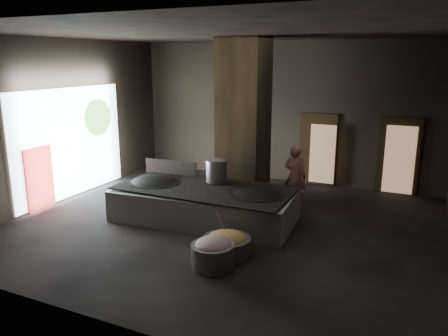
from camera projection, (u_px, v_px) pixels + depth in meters
The scene contains 27 objects.
floor at pixel (224, 226), 10.71m from camera, with size 10.00×9.00×0.10m, color black.
ceiling at pixel (224, 30), 9.60m from camera, with size 10.00×9.00×0.10m, color black.
back_wall at pixel (283, 112), 14.16m from camera, with size 10.00×0.10×4.50m, color black.
front_wall at pixel (89, 181), 6.15m from camera, with size 10.00×0.10×4.50m, color black.
left_wall at pixel (61, 121), 12.22m from camera, with size 0.10×9.00×4.50m, color black.
pillar at pixel (244, 122), 11.95m from camera, with size 1.20×1.20×4.50m, color black.
hearth_platform at pixel (205, 204), 10.94m from camera, with size 4.43×2.12×0.77m, color silver.
platform_cap at pixel (205, 188), 10.84m from camera, with size 4.33×2.08×0.03m, color black.
wok_left at pixel (155, 184), 11.40m from camera, with size 1.40×1.40×0.39m, color black.
wok_left_rim at pixel (155, 182), 11.38m from camera, with size 1.42×1.42×0.05m, color black.
wok_right at pixel (256, 197), 10.34m from camera, with size 1.30×1.30×0.37m, color black.
wok_right_rim at pixel (256, 194), 10.33m from camera, with size 1.33×1.33×0.05m, color black.
stock_pot at pixel (216, 171), 11.22m from camera, with size 0.54×0.54×0.58m, color #ACAEB4.
splash_guard at pixel (171, 167), 12.04m from camera, with size 1.54×0.06×0.39m, color black.
cook at pixel (295, 176), 11.76m from camera, with size 0.62×0.40×1.71m, color #9D5C50.
veg_basin at pixel (227, 246), 8.98m from camera, with size 1.00×1.00×0.37m, color slate.
veg_fill at pixel (227, 239), 8.94m from camera, with size 0.82×0.82×0.25m, color #99994A.
ladle at pixel (223, 226), 9.09m from camera, with size 0.03×0.03×0.79m, color #ACAEB4.
meat_basin at pixel (213, 255), 8.45m from camera, with size 0.85×0.85×0.46m, color slate.
meat_fill at pixel (213, 245), 8.40m from camera, with size 0.70×0.70×0.27m, color #A46262.
doorway_near at pixel (317, 151), 13.86m from camera, with size 1.18×0.08×2.38m, color black.
doorway_near_glow at pixel (322, 154), 13.59m from camera, with size 0.78×0.04×1.84m, color #8C6647.
doorway_far at pixel (398, 158), 12.87m from camera, with size 1.18×0.08×2.38m, color black.
doorway_far_glow at pixel (399, 160), 12.80m from camera, with size 0.85×0.04×2.01m, color #8C6647.
left_opening at pixel (71, 143), 12.52m from camera, with size 0.04×4.20×3.10m, color white.
pavilion_sliver at pixel (40, 179), 11.53m from camera, with size 0.05×0.90×1.70m, color maroon.
tree_silhouette at pixel (98, 117), 13.30m from camera, with size 0.28×1.10×1.10m, color #194714.
Camera 1 is at (4.23, -9.11, 3.93)m, focal length 35.00 mm.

